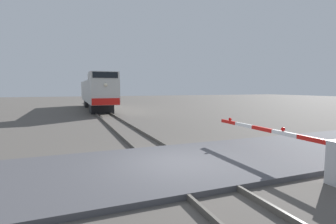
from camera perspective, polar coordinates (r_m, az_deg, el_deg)
ground_plane at (r=8.75m, az=1.61°, el=-12.27°), size 160.00×160.00×0.00m
rail_track_left at (r=8.48m, az=-2.95°, el=-12.32°), size 0.08×80.00×0.15m
rail_track_right at (r=9.02m, az=5.88°, el=-11.25°), size 0.08×80.00×0.15m
road_surface at (r=8.73m, az=1.61°, el=-11.77°), size 36.00×4.94×0.16m
locomotive at (r=32.70m, az=-15.88°, el=4.34°), size 2.72×17.59×4.25m
crossing_gate at (r=8.83m, az=29.57°, el=-7.22°), size 0.36×6.03×1.33m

